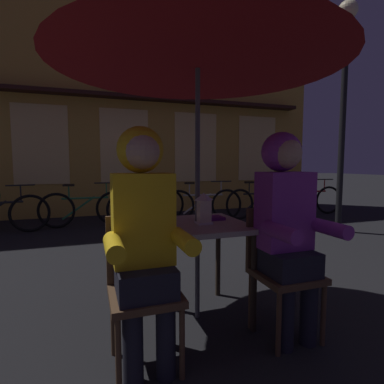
% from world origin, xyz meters
% --- Properties ---
extents(ground_plane, '(60.00, 60.00, 0.00)m').
position_xyz_m(ground_plane, '(0.00, 0.00, 0.00)').
color(ground_plane, black).
extents(cafe_table, '(0.72, 0.72, 0.74)m').
position_xyz_m(cafe_table, '(0.00, 0.00, 0.64)').
color(cafe_table, '#B2AD9E').
rests_on(cafe_table, ground_plane).
extents(patio_umbrella, '(2.10, 2.10, 2.31)m').
position_xyz_m(patio_umbrella, '(0.00, 0.00, 2.06)').
color(patio_umbrella, '#4C4C51').
rests_on(patio_umbrella, ground_plane).
extents(lantern, '(0.11, 0.11, 0.23)m').
position_xyz_m(lantern, '(0.03, -0.04, 0.86)').
color(lantern, white).
rests_on(lantern, cafe_table).
extents(chair_left, '(0.40, 0.40, 0.87)m').
position_xyz_m(chair_left, '(-0.48, -0.37, 0.49)').
color(chair_left, '#513823').
rests_on(chair_left, ground_plane).
extents(chair_right, '(0.40, 0.40, 0.87)m').
position_xyz_m(chair_right, '(0.48, -0.37, 0.49)').
color(chair_right, '#513823').
rests_on(chair_right, ground_plane).
extents(person_left_hooded, '(0.45, 0.56, 1.40)m').
position_xyz_m(person_left_hooded, '(-0.48, -0.43, 0.85)').
color(person_left_hooded, black).
rests_on(person_left_hooded, ground_plane).
extents(person_right_hooded, '(0.45, 0.56, 1.40)m').
position_xyz_m(person_right_hooded, '(0.48, -0.43, 0.85)').
color(person_right_hooded, black).
rests_on(person_right_hooded, ground_plane).
extents(shopfront_building, '(10.00, 0.93, 6.20)m').
position_xyz_m(shopfront_building, '(0.04, 5.40, 3.09)').
color(shopfront_building, gold).
rests_on(shopfront_building, ground_plane).
extents(street_lamp, '(0.32, 0.32, 3.88)m').
position_xyz_m(street_lamp, '(3.37, 2.01, 2.71)').
color(street_lamp, black).
rests_on(street_lamp, ground_plane).
extents(bicycle_second, '(1.68, 0.09, 0.84)m').
position_xyz_m(bicycle_second, '(-0.85, 3.89, 0.35)').
color(bicycle_second, black).
rests_on(bicycle_second, ground_plane).
extents(bicycle_third, '(1.65, 0.44, 0.84)m').
position_xyz_m(bicycle_third, '(0.33, 3.84, 0.35)').
color(bicycle_third, black).
rests_on(bicycle_third, ground_plane).
extents(bicycle_fourth, '(1.67, 0.30, 0.84)m').
position_xyz_m(bicycle_fourth, '(1.47, 3.71, 0.35)').
color(bicycle_fourth, black).
rests_on(bicycle_fourth, ground_plane).
extents(bicycle_fifth, '(1.68, 0.09, 0.84)m').
position_xyz_m(bicycle_fifth, '(2.77, 3.60, 0.35)').
color(bicycle_fifth, black).
rests_on(bicycle_fifth, ground_plane).
extents(bicycle_furthest, '(1.67, 0.29, 0.84)m').
position_xyz_m(bicycle_furthest, '(4.12, 3.66, 0.35)').
color(bicycle_furthest, black).
rests_on(bicycle_furthest, ground_plane).
extents(book, '(0.21, 0.15, 0.02)m').
position_xyz_m(book, '(0.14, 0.09, 0.75)').
color(book, '#661E7A').
rests_on(book, cafe_table).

